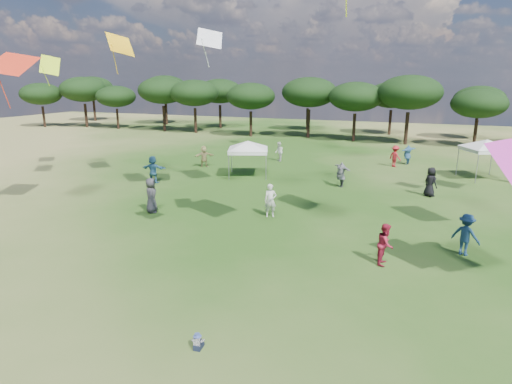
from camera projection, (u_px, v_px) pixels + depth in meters
tree_line at (403, 94)px, 49.77m from camera, size 108.78×17.63×7.77m
tent_left at (248, 143)px, 31.62m from camera, size 5.42×5.42×2.95m
tent_right at (487, 141)px, 30.55m from camera, size 5.13×5.13×3.19m
toddler at (198, 342)px, 11.48m from camera, size 0.33×0.36×0.48m
festival_crowd at (343, 175)px, 28.49m from camera, size 30.63×23.36×1.92m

